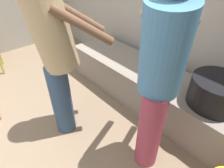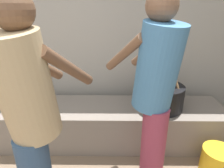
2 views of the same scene
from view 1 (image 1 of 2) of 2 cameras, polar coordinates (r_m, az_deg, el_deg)
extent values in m
cube|color=slate|center=(2.31, 13.51, -2.25)|extent=(2.62, 0.60, 0.45)
cylinder|color=black|center=(1.91, 28.79, -2.14)|extent=(0.47, 0.47, 0.26)
cylinder|color=navy|center=(1.96, -14.86, -4.68)|extent=(0.20, 0.20, 0.77)
cylinder|color=tan|center=(1.61, -17.65, 14.57)|extent=(0.43, 0.47, 0.65)
cylinder|color=brown|center=(1.47, -8.46, 16.74)|extent=(0.25, 0.46, 0.36)
cylinder|color=brown|center=(1.73, -10.26, 19.50)|extent=(0.25, 0.46, 0.36)
cylinder|color=#8C3347|center=(1.64, 11.22, -13.53)|extent=(0.20, 0.20, 0.78)
cylinder|color=teal|center=(1.23, 15.25, 9.28)|extent=(0.45, 0.48, 0.66)
cylinder|color=brown|center=(1.43, 22.08, 14.70)|extent=(0.30, 0.44, 0.36)
cylinder|color=brown|center=(1.43, 11.03, 16.67)|extent=(0.30, 0.44, 0.36)
cylinder|color=#B2A847|center=(3.32, -30.58, 5.93)|extent=(0.04, 0.04, 0.44)
camera|label=2|loc=(0.98, -64.66, 7.85)|focal=31.05mm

